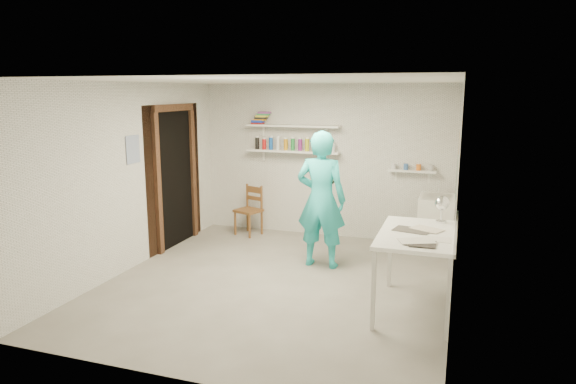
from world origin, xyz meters
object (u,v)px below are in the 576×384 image
(man, at_px, (321,200))
(work_table, at_px, (416,272))
(belfast_sink, at_px, (437,207))
(desk_lamp, at_px, (442,203))
(wooden_chair, at_px, (248,211))
(wall_clock, at_px, (325,174))

(man, relative_size, work_table, 1.40)
(belfast_sink, distance_m, man, 1.71)
(desk_lamp, bearing_deg, work_table, -112.42)
(work_table, relative_size, desk_lamp, 8.00)
(wooden_chair, xyz_separation_m, desk_lamp, (3.01, -1.63, 0.68))
(belfast_sink, xyz_separation_m, work_table, (-0.11, -1.98, -0.27))
(belfast_sink, distance_m, wall_clock, 1.67)
(work_table, bearing_deg, wooden_chair, 142.59)
(man, xyz_separation_m, desk_lamp, (1.52, -0.55, 0.17))
(man, xyz_separation_m, wooden_chair, (-1.49, 1.08, -0.50))
(wall_clock, distance_m, work_table, 1.99)
(belfast_sink, height_order, wooden_chair, belfast_sink)
(belfast_sink, bearing_deg, work_table, -93.17)
(wall_clock, bearing_deg, work_table, -43.09)
(man, bearing_deg, wall_clock, -87.63)
(wooden_chair, relative_size, work_table, 0.62)
(belfast_sink, bearing_deg, wooden_chair, 176.90)
(wall_clock, distance_m, wooden_chair, 1.89)
(wooden_chair, bearing_deg, wall_clock, -10.48)
(belfast_sink, xyz_separation_m, wooden_chair, (-2.91, 0.16, -0.30))
(wall_clock, bearing_deg, desk_lamp, -25.59)
(wall_clock, relative_size, wooden_chair, 0.41)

